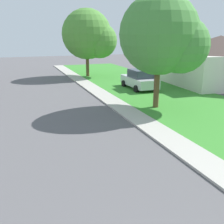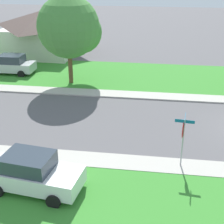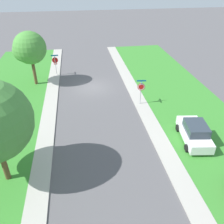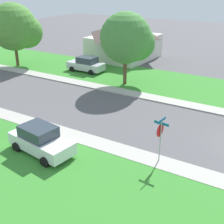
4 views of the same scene
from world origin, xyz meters
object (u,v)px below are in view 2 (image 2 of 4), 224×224
object	(u,v)px
tree_sidewalk_mid	(72,28)
car_white_behind_trees	(32,173)
car_silver_near_corner	(11,65)
stop_sign_far_corner	(183,133)
house_right_setback	(44,31)

from	to	relation	value
tree_sidewalk_mid	car_white_behind_trees	bearing A→B (deg)	-173.14
car_silver_near_corner	tree_sidewalk_mid	world-z (taller)	tree_sidewalk_mid
stop_sign_far_corner	car_silver_near_corner	world-z (taller)	stop_sign_far_corner
car_white_behind_trees	car_silver_near_corner	world-z (taller)	same
stop_sign_far_corner	car_silver_near_corner	size ratio (longest dim) A/B	0.64
car_silver_near_corner	stop_sign_far_corner	bearing A→B (deg)	-132.10
house_right_setback	tree_sidewalk_mid	bearing A→B (deg)	-149.08
car_silver_near_corner	house_right_setback	distance (m)	8.09
car_silver_near_corner	tree_sidewalk_mid	size ratio (longest dim) A/B	0.60
stop_sign_far_corner	car_white_behind_trees	xyz separation A→B (m)	(-2.77, 6.57, -1.01)
car_white_behind_trees	tree_sidewalk_mid	world-z (taller)	tree_sidewalk_mid
car_white_behind_trees	house_right_setback	size ratio (longest dim) A/B	0.48
car_silver_near_corner	house_right_setback	world-z (taller)	house_right_setback
car_white_behind_trees	tree_sidewalk_mid	size ratio (longest dim) A/B	0.63
stop_sign_far_corner	tree_sidewalk_mid	distance (m)	14.56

